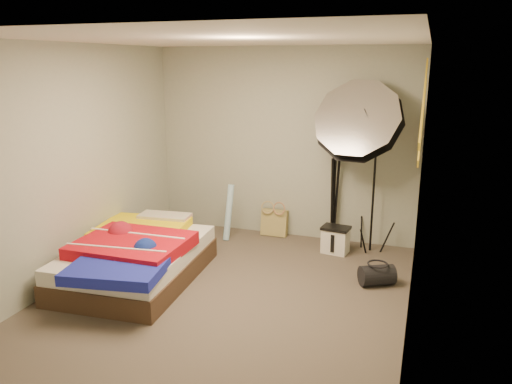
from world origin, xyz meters
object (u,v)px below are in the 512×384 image
at_px(wrapping_roll, 229,212).
at_px(photo_umbrella, 359,124).
at_px(camera_case, 335,241).
at_px(tote_bag, 274,223).
at_px(camera_tripod, 334,190).
at_px(duffel_bag, 377,275).
at_px(bed, 136,257).

height_order(wrapping_roll, photo_umbrella, photo_umbrella).
distance_m(wrapping_roll, camera_case, 1.45).
xyz_separation_m(wrapping_roll, photo_umbrella, (1.64, 0.10, 1.23)).
xyz_separation_m(tote_bag, camera_case, (0.90, -0.37, -0.02)).
bearing_deg(tote_bag, camera_tripod, -1.77).
height_order(duffel_bag, photo_umbrella, photo_umbrella).
bearing_deg(tote_bag, duffel_bag, -37.69).
height_order(tote_bag, camera_tripod, camera_tripod).
bearing_deg(photo_umbrella, camera_case, -149.49).
bearing_deg(wrapping_roll, photo_umbrella, 3.37).
xyz_separation_m(camera_case, photo_umbrella, (0.20, 0.12, 1.45)).
xyz_separation_m(duffel_bag, bed, (-2.49, -0.71, 0.15)).
bearing_deg(photo_umbrella, tote_bag, 167.42).
height_order(camera_case, camera_tripod, camera_tripod).
height_order(bed, photo_umbrella, photo_umbrella).
xyz_separation_m(wrapping_roll, camera_tripod, (1.33, 0.32, 0.34)).
xyz_separation_m(duffel_bag, photo_umbrella, (-0.39, 0.90, 1.49)).
xyz_separation_m(camera_case, camera_tripod, (-0.10, 0.34, 0.55)).
relative_size(wrapping_roll, camera_case, 2.39).
height_order(camera_case, duffel_bag, camera_case).
bearing_deg(camera_tripod, duffel_bag, -58.40).
distance_m(photo_umbrella, camera_tripod, 0.97).
bearing_deg(duffel_bag, camera_tripod, 92.95).
bearing_deg(duffel_bag, tote_bag, 113.81).
relative_size(bed, photo_umbrella, 0.89).
height_order(tote_bag, camera_case, tote_bag).
bearing_deg(camera_case, photo_umbrella, 38.36).
bearing_deg(camera_tripod, camera_case, -73.31).
distance_m(wrapping_roll, bed, 1.59).
xyz_separation_m(bed, camera_tripod, (1.80, 1.83, 0.45)).
height_order(tote_bag, duffel_bag, tote_bag).
relative_size(tote_bag, wrapping_roll, 0.48).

